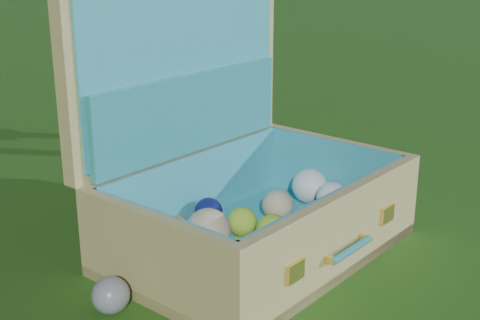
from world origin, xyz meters
TOP-DOWN VIEW (x-y plane):
  - ground at (0.00, 0.00)m, footprint 60.00×60.00m
  - stray_ball at (-0.53, 0.08)m, footprint 0.08×0.08m
  - suitcase at (-0.17, 0.24)m, footprint 0.81×0.70m

SIDE VIEW (x-z plane):
  - ground at x=0.00m, z-range 0.00..0.00m
  - stray_ball at x=-0.53m, z-range 0.00..0.08m
  - suitcase at x=-0.17m, z-range -0.14..0.52m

